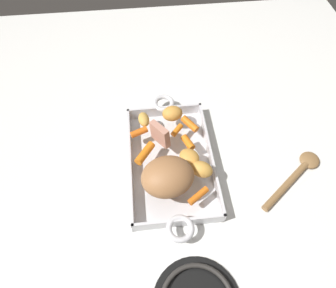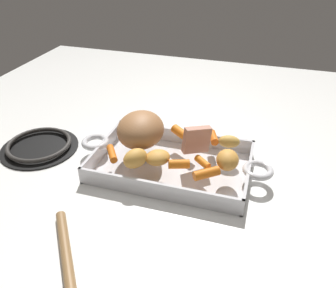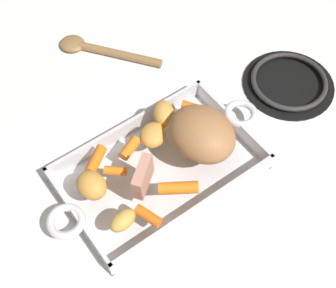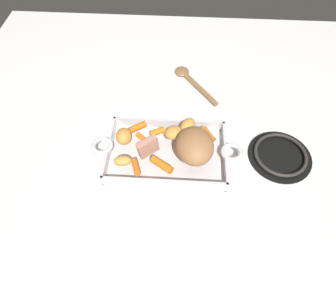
{
  "view_description": "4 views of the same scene",
  "coord_description": "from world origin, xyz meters",
  "px_view_note": "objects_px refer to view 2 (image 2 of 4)",
  "views": [
    {
      "loc": [
        -0.4,
        0.05,
        0.71
      ],
      "look_at": [
        0.02,
        0.01,
        0.07
      ],
      "focal_mm": 30.22,
      "sensor_mm": 36.0,
      "label": 1
    },
    {
      "loc": [
        0.19,
        -0.64,
        0.5
      ],
      "look_at": [
        -0.0,
        -0.02,
        0.08
      ],
      "focal_mm": 36.36,
      "sensor_mm": 36.0,
      "label": 2
    },
    {
      "loc": [
        0.27,
        0.4,
        0.82
      ],
      "look_at": [
        -0.03,
        -0.01,
        0.06
      ],
      "focal_mm": 52.45,
      "sensor_mm": 36.0,
      "label": 3
    },
    {
      "loc": [
        -0.04,
        0.53,
        0.79
      ],
      "look_at": [
        -0.0,
        0.01,
        0.07
      ],
      "focal_mm": 31.71,
      "sensor_mm": 36.0,
      "label": 4
    }
  ],
  "objects_px": {
    "pork_roast": "(141,130)",
    "potato_golden_small": "(229,141)",
    "baby_carrot_long": "(203,162)",
    "baby_carrot_southeast": "(206,173)",
    "roasting_dish": "(172,164)",
    "potato_whole": "(158,157)",
    "serving_spoon": "(69,277)",
    "baby_carrot_northeast": "(183,135)",
    "potato_corner": "(135,158)",
    "roast_slice_thin": "(197,140)",
    "potato_golden_large": "(227,160)",
    "stove_burner_rear": "(39,146)",
    "baby_carrot_short": "(179,164)",
    "baby_carrot_southwest": "(213,137)",
    "baby_carrot_northwest": "(112,154)"
  },
  "relations": [
    {
      "from": "potato_golden_small",
      "to": "baby_carrot_northeast",
      "type": "bearing_deg",
      "value": 177.94
    },
    {
      "from": "pork_roast",
      "to": "potato_corner",
      "type": "xyz_separation_m",
      "value": [
        0.02,
        -0.09,
        -0.02
      ]
    },
    {
      "from": "baby_carrot_northeast",
      "to": "potato_golden_large",
      "type": "height_order",
      "value": "potato_golden_large"
    },
    {
      "from": "potato_whole",
      "to": "potato_golden_large",
      "type": "xyz_separation_m",
      "value": [
        0.15,
        0.03,
        0.01
      ]
    },
    {
      "from": "roast_slice_thin",
      "to": "baby_carrot_short",
      "type": "relative_size",
      "value": 1.38
    },
    {
      "from": "potato_whole",
      "to": "serving_spoon",
      "type": "bearing_deg",
      "value": -100.44
    },
    {
      "from": "baby_carrot_southeast",
      "to": "baby_carrot_long",
      "type": "bearing_deg",
      "value": 112.78
    },
    {
      "from": "roasting_dish",
      "to": "stove_burner_rear",
      "type": "relative_size",
      "value": 2.35
    },
    {
      "from": "baby_carrot_southwest",
      "to": "baby_carrot_northwest",
      "type": "bearing_deg",
      "value": -147.06
    },
    {
      "from": "potato_whole",
      "to": "serving_spoon",
      "type": "xyz_separation_m",
      "value": [
        -0.06,
        -0.3,
        -0.05
      ]
    },
    {
      "from": "potato_golden_small",
      "to": "potato_golden_large",
      "type": "height_order",
      "value": "potato_golden_large"
    },
    {
      "from": "baby_carrot_long",
      "to": "potato_corner",
      "type": "height_order",
      "value": "potato_corner"
    },
    {
      "from": "baby_carrot_northeast",
      "to": "baby_carrot_long",
      "type": "bearing_deg",
      "value": -54.11
    },
    {
      "from": "baby_carrot_northeast",
      "to": "baby_carrot_long",
      "type": "height_order",
      "value": "baby_carrot_northeast"
    },
    {
      "from": "roasting_dish",
      "to": "pork_roast",
      "type": "distance_m",
      "value": 0.11
    },
    {
      "from": "baby_carrot_short",
      "to": "potato_corner",
      "type": "xyz_separation_m",
      "value": [
        -0.09,
        -0.02,
        0.01
      ]
    },
    {
      "from": "baby_carrot_northwest",
      "to": "baby_carrot_long",
      "type": "bearing_deg",
      "value": 7.59
    },
    {
      "from": "baby_carrot_short",
      "to": "potato_whole",
      "type": "relative_size",
      "value": 0.81
    },
    {
      "from": "pork_roast",
      "to": "baby_carrot_southwest",
      "type": "distance_m",
      "value": 0.18
    },
    {
      "from": "potato_whole",
      "to": "potato_corner",
      "type": "bearing_deg",
      "value": -149.81
    },
    {
      "from": "baby_carrot_short",
      "to": "potato_golden_small",
      "type": "relative_size",
      "value": 0.89
    },
    {
      "from": "baby_carrot_short",
      "to": "baby_carrot_southeast",
      "type": "bearing_deg",
      "value": -13.28
    },
    {
      "from": "baby_carrot_short",
      "to": "baby_carrot_long",
      "type": "bearing_deg",
      "value": 27.76
    },
    {
      "from": "roasting_dish",
      "to": "baby_carrot_southeast",
      "type": "height_order",
      "value": "baby_carrot_southeast"
    },
    {
      "from": "baby_carrot_northeast",
      "to": "potato_corner",
      "type": "height_order",
      "value": "potato_corner"
    },
    {
      "from": "baby_carrot_northeast",
      "to": "baby_carrot_long",
      "type": "distance_m",
      "value": 0.12
    },
    {
      "from": "baby_carrot_long",
      "to": "baby_carrot_southeast",
      "type": "bearing_deg",
      "value": -67.22
    },
    {
      "from": "pork_roast",
      "to": "roasting_dish",
      "type": "bearing_deg",
      "value": -11.89
    },
    {
      "from": "baby_carrot_northeast",
      "to": "baby_carrot_southeast",
      "type": "bearing_deg",
      "value": -57.6
    },
    {
      "from": "pork_roast",
      "to": "potato_golden_small",
      "type": "bearing_deg",
      "value": 13.17
    },
    {
      "from": "pork_roast",
      "to": "serving_spoon",
      "type": "distance_m",
      "value": 0.37
    },
    {
      "from": "pork_roast",
      "to": "baby_carrot_northwest",
      "type": "height_order",
      "value": "pork_roast"
    },
    {
      "from": "roasting_dish",
      "to": "baby_carrot_short",
      "type": "relative_size",
      "value": 10.25
    },
    {
      "from": "roasting_dish",
      "to": "roast_slice_thin",
      "type": "relative_size",
      "value": 7.42
    },
    {
      "from": "baby_carrot_southeast",
      "to": "potato_whole",
      "type": "height_order",
      "value": "potato_whole"
    },
    {
      "from": "roast_slice_thin",
      "to": "baby_carrot_short",
      "type": "distance_m",
      "value": 0.08
    },
    {
      "from": "potato_whole",
      "to": "stove_burner_rear",
      "type": "xyz_separation_m",
      "value": [
        -0.34,
        0.03,
        -0.05
      ]
    },
    {
      "from": "roast_slice_thin",
      "to": "potato_golden_small",
      "type": "distance_m",
      "value": 0.08
    },
    {
      "from": "baby_carrot_short",
      "to": "serving_spoon",
      "type": "height_order",
      "value": "baby_carrot_short"
    },
    {
      "from": "potato_golden_large",
      "to": "potato_whole",
      "type": "bearing_deg",
      "value": -169.37
    },
    {
      "from": "roast_slice_thin",
      "to": "baby_carrot_northeast",
      "type": "distance_m",
      "value": 0.07
    },
    {
      "from": "baby_carrot_long",
      "to": "roasting_dish",
      "type": "bearing_deg",
      "value": 161.27
    },
    {
      "from": "baby_carrot_southeast",
      "to": "potato_golden_large",
      "type": "distance_m",
      "value": 0.06
    },
    {
      "from": "baby_carrot_southeast",
      "to": "potato_corner",
      "type": "xyz_separation_m",
      "value": [
        -0.16,
        -0.01,
        0.01
      ]
    },
    {
      "from": "baby_carrot_southeast",
      "to": "roasting_dish",
      "type": "bearing_deg",
      "value": 145.1
    },
    {
      "from": "baby_carrot_northwest",
      "to": "potato_corner",
      "type": "xyz_separation_m",
      "value": [
        0.07,
        -0.02,
        0.01
      ]
    },
    {
      "from": "potato_corner",
      "to": "stove_burner_rear",
      "type": "relative_size",
      "value": 0.3
    },
    {
      "from": "stove_burner_rear",
      "to": "serving_spoon",
      "type": "height_order",
      "value": "same"
    },
    {
      "from": "baby_carrot_southwest",
      "to": "baby_carrot_southeast",
      "type": "bearing_deg",
      "value": -85.03
    },
    {
      "from": "baby_carrot_long",
      "to": "serving_spoon",
      "type": "height_order",
      "value": "baby_carrot_long"
    }
  ]
}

